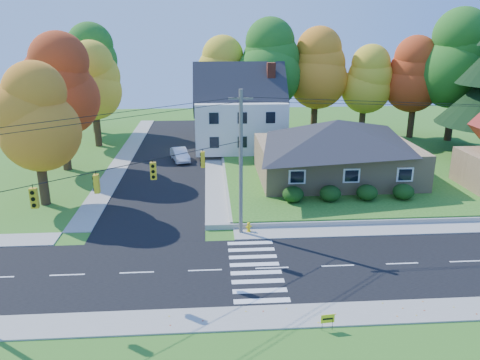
# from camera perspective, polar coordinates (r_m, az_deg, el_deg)

# --- Properties ---
(ground) EXTENTS (120.00, 120.00, 0.00)m
(ground) POSITION_cam_1_polar(r_m,az_deg,el_deg) (28.52, 3.92, -10.68)
(ground) COLOR #3D7923
(road_main) EXTENTS (90.00, 8.00, 0.02)m
(road_main) POSITION_cam_1_polar(r_m,az_deg,el_deg) (28.52, 3.92, -10.66)
(road_main) COLOR black
(road_main) RESTS_ON ground
(road_cross) EXTENTS (8.00, 44.00, 0.02)m
(road_cross) POSITION_cam_1_polar(r_m,az_deg,el_deg) (52.76, -8.60, 2.76)
(road_cross) COLOR black
(road_cross) RESTS_ON ground
(sidewalk_north) EXTENTS (90.00, 2.00, 0.08)m
(sidewalk_north) POSITION_cam_1_polar(r_m,az_deg,el_deg) (32.94, 2.74, -6.47)
(sidewalk_north) COLOR #9C9A90
(sidewalk_north) RESTS_ON ground
(sidewalk_south) EXTENTS (90.00, 2.00, 0.08)m
(sidewalk_south) POSITION_cam_1_polar(r_m,az_deg,el_deg) (24.28, 5.57, -16.22)
(sidewalk_south) COLOR #9C9A90
(sidewalk_south) RESTS_ON ground
(lawn) EXTENTS (30.00, 30.00, 0.50)m
(lawn) POSITION_cam_1_polar(r_m,az_deg,el_deg) (50.52, 15.41, 1.90)
(lawn) COLOR #3D7923
(lawn) RESTS_ON ground
(ranch_house) EXTENTS (14.60, 10.60, 5.40)m
(ranch_house) POSITION_cam_1_polar(r_m,az_deg,el_deg) (43.66, 11.63, 3.82)
(ranch_house) COLOR tan
(ranch_house) RESTS_ON lawn
(colonial_house) EXTENTS (10.40, 8.40, 9.60)m
(colonial_house) POSITION_cam_1_polar(r_m,az_deg,el_deg) (53.68, 0.01, 8.22)
(colonial_house) COLOR silver
(colonial_house) RESTS_ON lawn
(hedge_row) EXTENTS (10.70, 1.70, 1.27)m
(hedge_row) POSITION_cam_1_polar(r_m,az_deg,el_deg) (38.42, 13.11, -1.54)
(hedge_row) COLOR #163A10
(hedge_row) RESTS_ON lawn
(traffic_infrastructure) EXTENTS (38.10, 10.66, 10.00)m
(traffic_infrastructure) POSITION_cam_1_polar(r_m,az_deg,el_deg) (27.70, 3.46, 0.05)
(traffic_infrastructure) COLOR #666059
(traffic_infrastructure) RESTS_ON ground
(tree_lot_0) EXTENTS (6.72, 6.72, 12.51)m
(tree_lot_0) POSITION_cam_1_polar(r_m,az_deg,el_deg) (59.05, -2.44, 12.73)
(tree_lot_0) COLOR #3F2A19
(tree_lot_0) RESTS_ON lawn
(tree_lot_1) EXTENTS (7.84, 7.84, 14.60)m
(tree_lot_1) POSITION_cam_1_polar(r_m,az_deg,el_deg) (58.43, 3.65, 13.95)
(tree_lot_1) COLOR #3F2A19
(tree_lot_1) RESTS_ON lawn
(tree_lot_2) EXTENTS (7.28, 7.28, 13.56)m
(tree_lot_2) POSITION_cam_1_polar(r_m,az_deg,el_deg) (60.53, 9.30, 13.27)
(tree_lot_2) COLOR #3F2A19
(tree_lot_2) RESTS_ON lawn
(tree_lot_3) EXTENTS (6.16, 6.16, 11.47)m
(tree_lot_3) POSITION_cam_1_polar(r_m,az_deg,el_deg) (61.32, 15.04, 11.74)
(tree_lot_3) COLOR #3F2A19
(tree_lot_3) RESTS_ON lawn
(tree_lot_4) EXTENTS (6.72, 6.72, 12.51)m
(tree_lot_4) POSITION_cam_1_polar(r_m,az_deg,el_deg) (62.53, 20.71, 11.92)
(tree_lot_4) COLOR #3F2A19
(tree_lot_4) RESTS_ON lawn
(tree_lot_5) EXTENTS (8.40, 8.40, 15.64)m
(tree_lot_5) POSITION_cam_1_polar(r_m,az_deg,el_deg) (62.38, 25.10, 13.21)
(tree_lot_5) COLOR #3F2A19
(tree_lot_5) RESTS_ON lawn
(tree_west_0) EXTENTS (6.16, 6.16, 11.47)m
(tree_west_0) POSITION_cam_1_polar(r_m,az_deg,el_deg) (39.66, -23.79, 7.01)
(tree_west_0) COLOR #3F2A19
(tree_west_0) RESTS_ON ground
(tree_west_1) EXTENTS (7.28, 7.28, 13.56)m
(tree_west_1) POSITION_cam_1_polar(r_m,az_deg,el_deg) (49.21, -21.31, 10.70)
(tree_west_1) COLOR #3F2A19
(tree_west_1) RESTS_ON ground
(tree_west_2) EXTENTS (6.72, 6.72, 12.51)m
(tree_west_2) POSITION_cam_1_polar(r_m,az_deg,el_deg) (58.62, -17.49, 11.42)
(tree_west_2) COLOR #3F2A19
(tree_west_2) RESTS_ON ground
(tree_west_3) EXTENTS (7.84, 7.84, 14.60)m
(tree_west_3) POSITION_cam_1_polar(r_m,az_deg,el_deg) (66.73, -17.77, 13.22)
(tree_west_3) COLOR #3F2A19
(tree_west_3) RESTS_ON ground
(white_car) EXTENTS (2.44, 4.37, 1.36)m
(white_car) POSITION_cam_1_polar(r_m,az_deg,el_deg) (51.02, -7.33, 3.09)
(white_car) COLOR silver
(white_car) RESTS_ON road_cross
(fire_hydrant) EXTENTS (0.43, 0.33, 0.75)m
(fire_hydrant) POSITION_cam_1_polar(r_m,az_deg,el_deg) (33.00, 1.06, -5.81)
(fire_hydrant) COLOR yellow
(fire_hydrant) RESTS_ON ground
(yard_sign) EXTENTS (0.67, 0.10, 0.84)m
(yard_sign) POSITION_cam_1_polar(r_m,az_deg,el_deg) (23.38, 10.65, -16.32)
(yard_sign) COLOR black
(yard_sign) RESTS_ON ground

